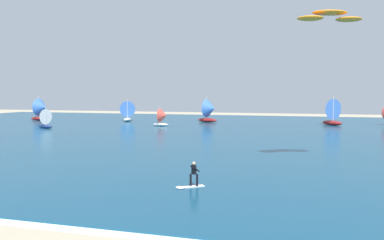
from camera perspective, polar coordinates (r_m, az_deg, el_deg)
name	(u,v)px	position (r m, az deg, el deg)	size (l,w,h in m)	color
ocean	(249,132)	(61.23, 8.43, -1.83)	(160.00, 90.00, 0.10)	navy
shoreline_foam	(87,228)	(19.18, -15.43, -15.19)	(104.13, 1.55, 0.01)	white
kitesurfer	(191,178)	(25.40, -0.13, -8.63)	(1.90, 1.63, 1.67)	white
kite	(330,16)	(34.13, 19.82, 14.33)	(5.75, 3.81, 0.83)	orange
sailboat_trailing	(163,117)	(71.35, -4.38, 0.45)	(3.22, 2.75, 3.72)	silver
sailboat_mid_left	(42,109)	(92.05, -21.48, 1.51)	(4.78, 4.06, 5.54)	maroon
sailboat_far_left	(330,111)	(78.43, 19.83, 1.21)	(4.94, 5.09, 5.69)	maroon
sailboat_anchored_offshore	(210,110)	(80.59, 2.70, 1.43)	(4.85, 4.30, 5.45)	maroon
sailboat_mid_right	(43,118)	(72.01, -21.25, 0.24)	(3.36, 2.93, 3.80)	navy
sailboat_heeled_over	(128,111)	(85.35, -9.45, 1.37)	(3.73, 4.33, 4.94)	silver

